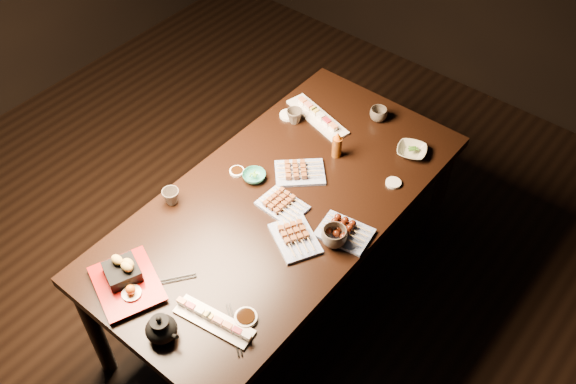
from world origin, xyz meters
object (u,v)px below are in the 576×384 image
object	(u,v)px
yakitori_plate_right	(295,235)
edamame_bowl_green	(254,176)
edamame_bowl_cream	(412,151)
tempura_tray	(125,278)
teapot	(161,327)
sushi_platter_far	(317,115)
yakitori_plate_center	(282,203)
teacup_mid_right	(334,237)
dining_table	(282,253)
teacup_far_right	(378,114)
teacup_far_left	(294,116)
condiment_bottle	(337,144)
yakitori_plate_left	(300,169)
sushi_platter_near	(214,319)
teacup_near_left	(171,197)

from	to	relation	value
yakitori_plate_right	edamame_bowl_green	xyz separation A→B (m)	(-0.37, 0.16, -0.01)
edamame_bowl_cream	tempura_tray	xyz separation A→B (m)	(-0.47, -1.36, 0.04)
yakitori_plate_right	teapot	size ratio (longest dim) A/B	1.58
edamame_bowl_green	edamame_bowl_cream	distance (m)	0.76
sushi_platter_far	tempura_tray	bearing A→B (deg)	105.86
edamame_bowl_green	yakitori_plate_center	bearing A→B (deg)	-13.42
sushi_platter_far	teacup_mid_right	bearing A→B (deg)	146.68
dining_table	teacup_mid_right	world-z (taller)	teacup_mid_right
teacup_far_right	teacup_far_left	bearing A→B (deg)	-138.46
teacup_mid_right	condiment_bottle	world-z (taller)	condiment_bottle
teacup_far_right	teapot	size ratio (longest dim) A/B	0.61
yakitori_plate_left	teacup_far_right	world-z (taller)	teacup_far_right
yakitori_plate_center	yakitori_plate_left	size ratio (longest dim) A/B	0.91
sushi_platter_near	yakitori_plate_left	bearing A→B (deg)	97.24
teacup_far_right	condiment_bottle	distance (m)	0.34
yakitori_plate_center	teacup_mid_right	world-z (taller)	teacup_mid_right
edamame_bowl_green	teacup_far_right	distance (m)	0.73
dining_table	yakitori_plate_right	xyz separation A→B (m)	(0.18, -0.13, 0.40)
yakitori_plate_center	teacup_mid_right	xyz separation A→B (m)	(0.30, -0.02, 0.02)
edamame_bowl_cream	teapot	xyz separation A→B (m)	(-0.20, -1.42, 0.04)
teacup_mid_right	yakitori_plate_right	bearing A→B (deg)	-147.37
sushi_platter_near	sushi_platter_far	distance (m)	1.25
yakitori_plate_right	dining_table	bearing A→B (deg)	173.54
teacup_far_left	condiment_bottle	xyz separation A→B (m)	(0.30, -0.06, 0.04)
teapot	teacup_near_left	bearing A→B (deg)	127.91
sushi_platter_near	teacup_near_left	size ratio (longest dim) A/B	4.21
edamame_bowl_cream	teacup_near_left	distance (m)	1.14
teacup_far_right	teacup_near_left	bearing A→B (deg)	-110.90
yakitori_plate_left	edamame_bowl_green	xyz separation A→B (m)	(-0.14, -0.16, -0.01)
dining_table	edamame_bowl_cream	xyz separation A→B (m)	(0.29, 0.63, 0.39)
yakitori_plate_left	teapot	size ratio (longest dim) A/B	1.59
tempura_tray	dining_table	bearing A→B (deg)	98.08
sushi_platter_far	condiment_bottle	size ratio (longest dim) A/B	2.64
edamame_bowl_cream	teacup_mid_right	bearing A→B (deg)	-87.02
edamame_bowl_cream	teacup_near_left	size ratio (longest dim) A/B	1.81
sushi_platter_near	yakitori_plate_right	xyz separation A→B (m)	(-0.01, 0.50, 0.01)
dining_table	yakitori_plate_left	world-z (taller)	yakitori_plate_left
edamame_bowl_green	condiment_bottle	world-z (taller)	condiment_bottle
yakitori_plate_right	condiment_bottle	world-z (taller)	condiment_bottle
sushi_platter_near	yakitori_plate_center	world-z (taller)	yakitori_plate_center
teacup_near_left	teapot	size ratio (longest dim) A/B	0.54
teacup_near_left	teapot	distance (m)	0.67
teacup_mid_right	teapot	size ratio (longest dim) A/B	0.77
sushi_platter_far	yakitori_plate_center	bearing A→B (deg)	127.30
teacup_near_left	teacup_far_left	distance (m)	0.77
sushi_platter_far	teacup_far_left	xyz separation A→B (m)	(-0.07, -0.09, 0.01)
teacup_mid_right	teacup_far_right	distance (m)	0.83
dining_table	edamame_bowl_green	bearing A→B (deg)	173.66
yakitori_plate_left	condiment_bottle	size ratio (longest dim) A/B	1.56
yakitori_plate_center	teacup_far_right	xyz separation A→B (m)	(0.00, 0.75, 0.01)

